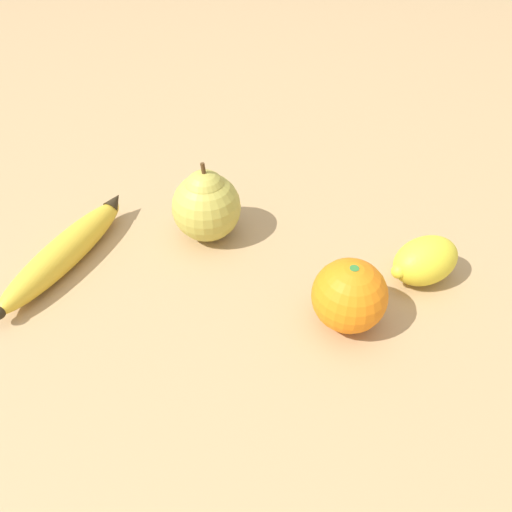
% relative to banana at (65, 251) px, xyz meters
% --- Properties ---
extents(ground_plane, '(3.00, 3.00, 0.00)m').
position_rel_banana_xyz_m(ground_plane, '(0.03, 0.13, -0.02)').
color(ground_plane, tan).
extents(banana, '(0.22, 0.06, 0.04)m').
position_rel_banana_xyz_m(banana, '(0.00, 0.00, 0.00)').
color(banana, gold).
rests_on(banana, ground_plane).
extents(orange, '(0.08, 0.08, 0.08)m').
position_rel_banana_xyz_m(orange, '(-0.08, 0.31, 0.02)').
color(orange, orange).
rests_on(orange, ground_plane).
extents(pear, '(0.08, 0.08, 0.10)m').
position_rel_banana_xyz_m(pear, '(-0.13, 0.11, 0.03)').
color(pear, '#B7AD47').
rests_on(pear, ground_plane).
extents(lemon, '(0.10, 0.09, 0.05)m').
position_rel_banana_xyz_m(lemon, '(-0.18, 0.36, 0.01)').
color(lemon, yellow).
rests_on(lemon, ground_plane).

